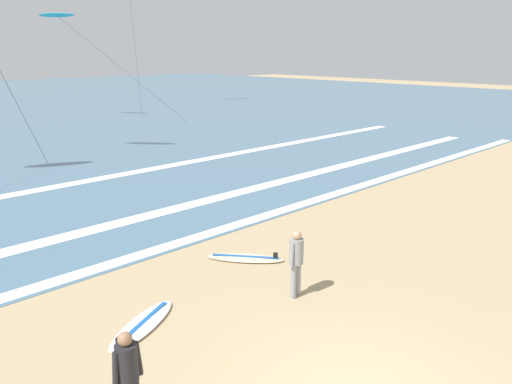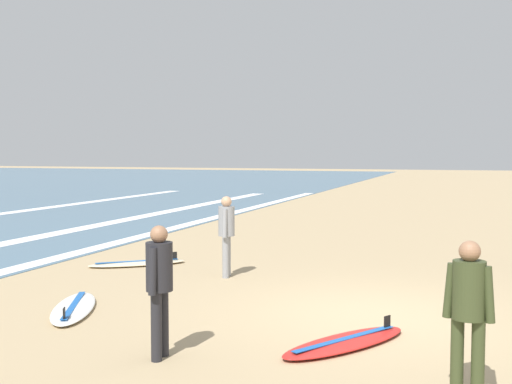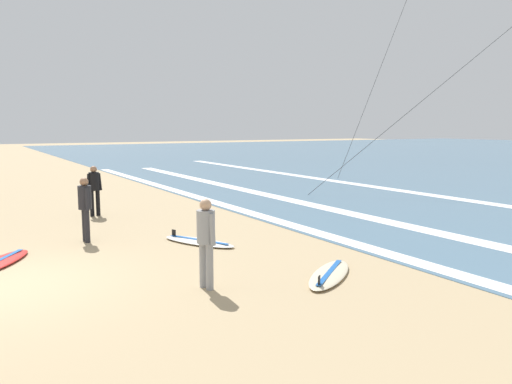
{
  "view_description": "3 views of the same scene",
  "coord_description": "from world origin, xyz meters",
  "px_view_note": "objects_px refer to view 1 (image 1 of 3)",
  "views": [
    {
      "loc": [
        -5.71,
        -3.53,
        5.41
      ],
      "look_at": [
        1.22,
        3.74,
        2.51
      ],
      "focal_mm": 34.52,
      "sensor_mm": 36.0,
      "label": 1
    },
    {
      "loc": [
        -9.41,
        -1.31,
        2.46
      ],
      "look_at": [
        1.0,
        2.26,
        1.76
      ],
      "focal_mm": 43.87,
      "sensor_mm": 36.0,
      "label": 2
    },
    {
      "loc": [
        9.76,
        -0.4,
        2.84
      ],
      "look_at": [
        1.98,
        4.18,
        1.66
      ],
      "focal_mm": 35.2,
      "sensor_mm": 36.0,
      "label": 3
    }
  ],
  "objects_px": {
    "surfboard_right_spare": "(142,325)",
    "surfboard_left_pile": "(245,258)",
    "kite_cyan_far_left": "(57,16)",
    "surfer_left_far": "(128,372)",
    "surfer_background_far": "(296,258)"
  },
  "relations": [
    {
      "from": "surfboard_right_spare",
      "to": "kite_cyan_far_left",
      "type": "distance_m",
      "value": 35.4
    },
    {
      "from": "surfer_left_far",
      "to": "surfer_background_far",
      "type": "xyz_separation_m",
      "value": [
        4.8,
        1.04,
        0.0
      ]
    },
    {
      "from": "surfer_left_far",
      "to": "surfboard_right_spare",
      "type": "bearing_deg",
      "value": 55.85
    },
    {
      "from": "surfboard_left_pile",
      "to": "surfboard_right_spare",
      "type": "bearing_deg",
      "value": -164.78
    },
    {
      "from": "kite_cyan_far_left",
      "to": "surfboard_right_spare",
      "type": "bearing_deg",
      "value": -111.05
    },
    {
      "from": "surfer_background_far",
      "to": "surfboard_right_spare",
      "type": "distance_m",
      "value": 3.58
    },
    {
      "from": "surfer_background_far",
      "to": "surfboard_left_pile",
      "type": "relative_size",
      "value": 0.79
    },
    {
      "from": "surfboard_left_pile",
      "to": "surfboard_right_spare",
      "type": "height_order",
      "value": "same"
    },
    {
      "from": "surfer_background_far",
      "to": "surfboard_left_pile",
      "type": "height_order",
      "value": "surfer_background_far"
    },
    {
      "from": "surfboard_left_pile",
      "to": "surfer_background_far",
      "type": "bearing_deg",
      "value": -103.54
    },
    {
      "from": "surfboard_left_pile",
      "to": "kite_cyan_far_left",
      "type": "xyz_separation_m",
      "value": [
        8.61,
        31.16,
        7.97
      ]
    },
    {
      "from": "surfer_left_far",
      "to": "kite_cyan_far_left",
      "type": "bearing_deg",
      "value": 67.97
    },
    {
      "from": "surfboard_right_spare",
      "to": "surfboard_left_pile",
      "type": "bearing_deg",
      "value": 15.22
    },
    {
      "from": "surfer_left_far",
      "to": "kite_cyan_far_left",
      "type": "distance_m",
      "value": 37.89
    },
    {
      "from": "surfboard_right_spare",
      "to": "kite_cyan_far_left",
      "type": "xyz_separation_m",
      "value": [
        12.39,
        32.18,
        7.97
      ]
    }
  ]
}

